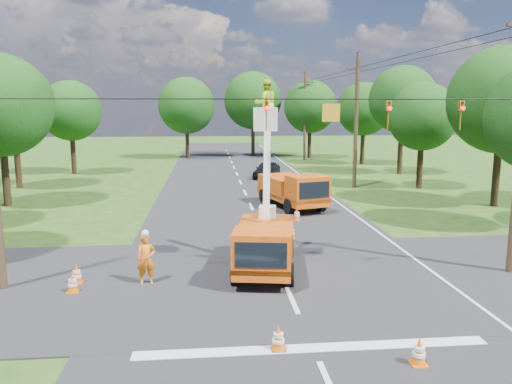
{
  "coord_description": "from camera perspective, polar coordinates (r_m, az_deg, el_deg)",
  "views": [
    {
      "loc": [
        -2.56,
        -14.72,
        6.04
      ],
      "look_at": [
        -0.63,
        5.32,
        2.6
      ],
      "focal_mm": 35.0,
      "sensor_mm": 36.0,
      "label": 1
    }
  ],
  "objects": [
    {
      "name": "traffic_cone_1",
      "position": [
        12.91,
        18.14,
        -16.92
      ],
      "size": [
        0.38,
        0.38,
        0.71
      ],
      "color": "orange",
      "rests_on": "ground"
    },
    {
      "name": "distant_car",
      "position": [
        42.88,
        1.25,
        2.56
      ],
      "size": [
        3.09,
        4.49,
        1.42
      ],
      "primitive_type": "imported",
      "rotation": [
        0.0,
        0.0,
        -0.38
      ],
      "color": "black",
      "rests_on": "ground"
    },
    {
      "name": "tree_right_e",
      "position": [
        54.24,
        12.22,
        9.24
      ],
      "size": [
        5.6,
        5.6,
        8.63
      ],
      "color": "#382616",
      "rests_on": "ground"
    },
    {
      "name": "tree_right_c",
      "position": [
        39.05,
        18.5,
        8.14
      ],
      "size": [
        5.0,
        5.0,
        7.83
      ],
      "color": "#382616",
      "rests_on": "ground"
    },
    {
      "name": "tree_right_b",
      "position": [
        33.66,
        26.32,
        9.38
      ],
      "size": [
        6.4,
        6.4,
        9.65
      ],
      "color": "#382616",
      "rests_on": "ground"
    },
    {
      "name": "road_main",
      "position": [
        35.33,
        -1.26,
        -0.14
      ],
      "size": [
        12.0,
        100.0,
        0.06
      ],
      "primitive_type": "cube",
      "color": "black",
      "rests_on": "ground"
    },
    {
      "name": "traffic_cone_5",
      "position": [
        17.66,
        -20.23,
        -9.69
      ],
      "size": [
        0.38,
        0.38,
        0.71
      ],
      "color": "orange",
      "rests_on": "ground"
    },
    {
      "name": "pole_right_mid",
      "position": [
        38.36,
        11.38,
        8.12
      ],
      "size": [
        1.8,
        0.3,
        10.0
      ],
      "color": "#4C3823",
      "rests_on": "ground"
    },
    {
      "name": "tree_far_c",
      "position": [
        59.94,
        6.2,
        9.67
      ],
      "size": [
        6.2,
        6.2,
        9.18
      ],
      "color": "#382616",
      "rests_on": "ground"
    },
    {
      "name": "second_truck",
      "position": [
        30.09,
        4.26,
        0.3
      ],
      "size": [
        3.69,
        6.2,
        2.19
      ],
      "rotation": [
        0.0,
        0.0,
        0.28
      ],
      "color": "#D85D0F",
      "rests_on": "ground"
    },
    {
      "name": "tree_left_e",
      "position": [
        41.26,
        -26.06,
        9.36
      ],
      "size": [
        5.8,
        5.8,
        9.41
      ],
      "color": "#382616",
      "rests_on": "ground"
    },
    {
      "name": "stop_bar",
      "position": [
        13.26,
        6.55,
        -17.48
      ],
      "size": [
        9.0,
        0.45,
        0.02
      ],
      "primitive_type": "cube",
      "color": "silver",
      "rests_on": "ground"
    },
    {
      "name": "tree_far_a",
      "position": [
        59.77,
        -7.95,
        9.75
      ],
      "size": [
        6.6,
        6.6,
        9.5
      ],
      "color": "#382616",
      "rests_on": "ground"
    },
    {
      "name": "traffic_cone_0",
      "position": [
        12.96,
        2.56,
        -16.32
      ],
      "size": [
        0.38,
        0.38,
        0.71
      ],
      "color": "orange",
      "rests_on": "ground"
    },
    {
      "name": "traffic_cone_7",
      "position": [
        32.71,
        5.84,
        -0.35
      ],
      "size": [
        0.38,
        0.38,
        0.71
      ],
      "color": "orange",
      "rests_on": "ground"
    },
    {
      "name": "tree_far_b",
      "position": [
        61.97,
        -0.35,
        10.41
      ],
      "size": [
        7.0,
        7.0,
        10.32
      ],
      "color": "#382616",
      "rests_on": "ground"
    },
    {
      "name": "traffic_cone_2",
      "position": [
        23.07,
        4.06,
        -4.59
      ],
      "size": [
        0.38,
        0.38,
        0.71
      ],
      "color": "orange",
      "rests_on": "ground"
    },
    {
      "name": "ground_worker",
      "position": [
        17.63,
        -12.45,
        -7.52
      ],
      "size": [
        0.73,
        0.57,
        1.78
      ],
      "primitive_type": "imported",
      "rotation": [
        0.0,
        0.0,
        0.24
      ],
      "color": "#D54211",
      "rests_on": "ground"
    },
    {
      "name": "traffic_cone_3",
      "position": [
        26.83,
        4.69,
        -2.56
      ],
      "size": [
        0.38,
        0.38,
        0.71
      ],
      "color": "orange",
      "rests_on": "ground"
    },
    {
      "name": "pole_right_far",
      "position": [
        57.79,
        5.6,
        8.73
      ],
      "size": [
        1.8,
        0.3,
        10.0
      ],
      "color": "#4C3823",
      "rests_on": "ground"
    },
    {
      "name": "ground",
      "position": [
        35.33,
        -1.26,
        -0.14
      ],
      "size": [
        140.0,
        140.0,
        0.0
      ],
      "primitive_type": "plane",
      "color": "#214514",
      "rests_on": "ground"
    },
    {
      "name": "tree_left_f",
      "position": [
        48.3,
        -20.42,
        8.68
      ],
      "size": [
        5.4,
        5.4,
        8.4
      ],
      "color": "#382616",
      "rests_on": "ground"
    },
    {
      "name": "signal_span",
      "position": [
        17.38,
        10.61,
        9.0
      ],
      "size": [
        18.0,
        0.29,
        1.07
      ],
      "color": "black",
      "rests_on": "ground"
    },
    {
      "name": "edge_line",
      "position": [
        36.17,
        7.62,
        0.0
      ],
      "size": [
        0.12,
        90.0,
        0.02
      ],
      "primitive_type": "cube",
      "color": "silver",
      "rests_on": "ground"
    },
    {
      "name": "tree_right_d",
      "position": [
        47.04,
        16.42,
        10.09
      ],
      "size": [
        6.0,
        6.0,
        9.7
      ],
      "color": "#382616",
      "rests_on": "ground"
    },
    {
      "name": "traffic_cone_4",
      "position": [
        18.48,
        -19.8,
        -8.8
      ],
      "size": [
        0.38,
        0.38,
        0.71
      ],
      "color": "orange",
      "rests_on": "ground"
    },
    {
      "name": "bucket_truck",
      "position": [
        18.42,
        1.03,
        -4.48
      ],
      "size": [
        2.81,
        5.55,
        7.02
      ],
      "rotation": [
        0.0,
        0.0,
        -0.17
      ],
      "color": "#D85D0F",
      "rests_on": "ground"
    },
    {
      "name": "road_cross",
      "position": [
        17.96,
        3.06,
        -9.97
      ],
      "size": [
        56.0,
        10.0,
        0.07
      ],
      "primitive_type": "cube",
      "color": "black",
      "rests_on": "ground"
    },
    {
      "name": "tree_left_d",
      "position": [
        34.07,
        -27.26,
        8.78
      ],
      "size": [
        6.2,
        6.2,
        9.24
      ],
      "color": "#382616",
      "rests_on": "ground"
    }
  ]
}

